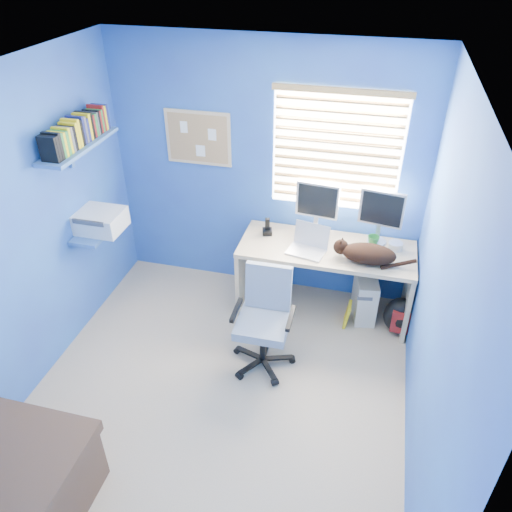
% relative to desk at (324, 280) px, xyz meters
% --- Properties ---
extents(floor, '(3.00, 3.20, 0.00)m').
position_rel_desk_xyz_m(floor, '(-0.67, -1.26, -0.37)').
color(floor, tan).
rests_on(floor, ground).
extents(ceiling, '(3.00, 3.20, 0.00)m').
position_rel_desk_xyz_m(ceiling, '(-0.67, -1.26, 2.13)').
color(ceiling, white).
rests_on(ceiling, wall_back).
extents(wall_back, '(3.00, 0.01, 2.50)m').
position_rel_desk_xyz_m(wall_back, '(-0.67, 0.34, 0.88)').
color(wall_back, '#2D46A5').
rests_on(wall_back, ground).
extents(wall_front, '(3.00, 0.01, 2.50)m').
position_rel_desk_xyz_m(wall_front, '(-0.67, -2.86, 0.88)').
color(wall_front, '#2D46A5').
rests_on(wall_front, ground).
extents(wall_left, '(0.01, 3.20, 2.50)m').
position_rel_desk_xyz_m(wall_left, '(-2.17, -1.26, 0.88)').
color(wall_left, '#2D46A5').
rests_on(wall_left, ground).
extents(wall_right, '(0.01, 3.20, 2.50)m').
position_rel_desk_xyz_m(wall_right, '(0.83, -1.26, 0.88)').
color(wall_right, '#2D46A5').
rests_on(wall_right, ground).
extents(desk, '(1.61, 0.65, 0.74)m').
position_rel_desk_xyz_m(desk, '(0.00, 0.00, 0.00)').
color(desk, tan).
rests_on(desk, floor).
extents(laptop, '(0.38, 0.32, 0.22)m').
position_rel_desk_xyz_m(laptop, '(-0.17, -0.12, 0.48)').
color(laptop, silver).
rests_on(laptop, desk).
extents(monitor_left, '(0.41, 0.16, 0.54)m').
position_rel_desk_xyz_m(monitor_left, '(-0.15, 0.21, 0.64)').
color(monitor_left, silver).
rests_on(monitor_left, desk).
extents(monitor_right, '(0.41, 0.18, 0.54)m').
position_rel_desk_xyz_m(monitor_right, '(0.44, 0.20, 0.64)').
color(monitor_right, silver).
rests_on(monitor_right, desk).
extents(phone, '(0.12, 0.13, 0.17)m').
position_rel_desk_xyz_m(phone, '(-0.59, 0.11, 0.45)').
color(phone, black).
rests_on(phone, desk).
extents(mug, '(0.10, 0.09, 0.10)m').
position_rel_desk_xyz_m(mug, '(0.40, 0.14, 0.42)').
color(mug, '#237D31').
rests_on(mug, desk).
extents(cd_spindle, '(0.13, 0.13, 0.07)m').
position_rel_desk_xyz_m(cd_spindle, '(0.61, 0.13, 0.41)').
color(cd_spindle, silver).
rests_on(cd_spindle, desk).
extents(cat, '(0.51, 0.31, 0.17)m').
position_rel_desk_xyz_m(cat, '(0.38, -0.15, 0.45)').
color(cat, black).
rests_on(cat, desk).
extents(tower_pc, '(0.26, 0.47, 0.45)m').
position_rel_desk_xyz_m(tower_pc, '(0.40, 0.04, -0.14)').
color(tower_pc, beige).
rests_on(tower_pc, floor).
extents(drawer_boxes, '(0.35, 0.28, 0.27)m').
position_rel_desk_xyz_m(drawer_boxes, '(-0.61, 0.08, -0.23)').
color(drawer_boxes, tan).
rests_on(drawer_boxes, floor).
extents(yellow_book, '(0.03, 0.17, 0.24)m').
position_rel_desk_xyz_m(yellow_book, '(0.26, -0.16, -0.25)').
color(yellow_book, yellow).
rests_on(yellow_book, floor).
extents(backpack, '(0.34, 0.27, 0.39)m').
position_rel_desk_xyz_m(backpack, '(0.76, -0.14, -0.18)').
color(backpack, black).
rests_on(backpack, floor).
extents(office_chair, '(0.53, 0.53, 0.90)m').
position_rel_desk_xyz_m(office_chair, '(-0.40, -0.82, -0.03)').
color(office_chair, black).
rests_on(office_chair, floor).
extents(window_blinds, '(1.15, 0.05, 1.10)m').
position_rel_desk_xyz_m(window_blinds, '(-0.02, 0.31, 1.18)').
color(window_blinds, white).
rests_on(window_blinds, ground).
extents(corkboard, '(0.64, 0.02, 0.52)m').
position_rel_desk_xyz_m(corkboard, '(-1.32, 0.33, 1.18)').
color(corkboard, tan).
rests_on(corkboard, ground).
extents(wall_shelves, '(0.42, 0.90, 1.05)m').
position_rel_desk_xyz_m(wall_shelves, '(-2.03, -0.51, 1.06)').
color(wall_shelves, '#3B68A9').
rests_on(wall_shelves, ground).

